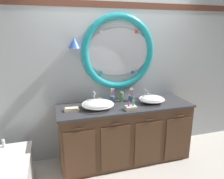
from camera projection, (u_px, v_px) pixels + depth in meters
name	position (u px, v px, depth m)	size (l,w,h in m)	color
ground_plane	(126.00, 167.00, 3.12)	(14.00, 14.00, 0.00)	silver
back_wall_assembly	(115.00, 72.00, 3.31)	(6.40, 0.26, 2.60)	silver
vanity_counter	(125.00, 132.00, 3.24)	(2.00, 0.67, 0.90)	brown
sink_basin_left	(98.00, 104.00, 2.96)	(0.46, 0.46, 0.12)	white
sink_basin_right	(152.00, 99.00, 3.19)	(0.39, 0.39, 0.12)	white
faucet_set_left	(94.00, 98.00, 3.19)	(0.24, 0.15, 0.18)	silver
faucet_set_right	(145.00, 94.00, 3.43)	(0.21, 0.15, 0.15)	silver
toothbrush_holder_left	(112.00, 98.00, 3.24)	(0.09, 0.09, 0.22)	slate
toothbrush_holder_right	(131.00, 98.00, 3.28)	(0.09, 0.09, 0.22)	slate
soap_dispenser	(122.00, 97.00, 3.25)	(0.06, 0.07, 0.17)	#6BAD66
folded_hand_towel	(72.00, 109.00, 2.88)	(0.20, 0.11, 0.05)	beige
toiletry_basket	(131.00, 108.00, 2.91)	(0.15, 0.12, 0.13)	beige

